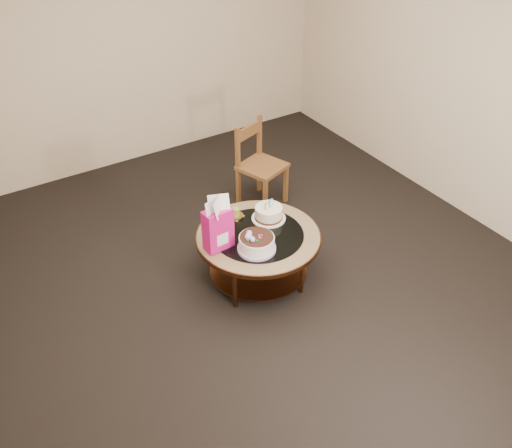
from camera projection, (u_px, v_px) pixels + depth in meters
ground at (258, 277)px, 4.88m from camera, size 5.00×5.00×0.00m
room_walls at (259, 110)px, 3.97m from camera, size 4.52×5.02×2.61m
coffee_table at (258, 242)px, 4.66m from camera, size 1.02×1.02×0.46m
decorated_cake at (256, 244)px, 4.41m from camera, size 0.30×0.30×0.18m
cream_cake at (269, 213)px, 4.75m from camera, size 0.29×0.29×0.18m
gift_bag at (218, 224)px, 4.35m from camera, size 0.23×0.17×0.45m
pillar_candle at (236, 214)px, 4.79m from camera, size 0.14×0.14×0.10m
dining_chair at (259, 164)px, 5.57m from camera, size 0.50×0.50×0.85m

